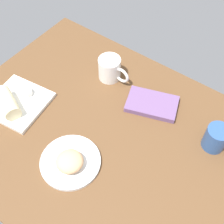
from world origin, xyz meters
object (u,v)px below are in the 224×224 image
at_px(second_mug, 217,138).
at_px(round_plate, 71,162).
at_px(scone_pastry, 70,161).
at_px(breakfast_wrap, 8,103).
at_px(book_stack, 152,104).
at_px(coffee_mug, 110,69).
at_px(sauce_cup, 26,92).
at_px(square_plate, 18,103).

bearing_deg(second_mug, round_plate, -136.04).
relative_size(scone_pastry, breakfast_wrap, 0.69).
xyz_separation_m(book_stack, coffee_mug, (-0.23, 0.03, 0.04)).
relative_size(scone_pastry, sauce_cup, 1.90).
distance_m(breakfast_wrap, coffee_mug, 0.44).
height_order(round_plate, book_stack, book_stack).
distance_m(round_plate, breakfast_wrap, 0.35).
bearing_deg(coffee_mug, sauce_cup, -126.07).
bearing_deg(breakfast_wrap, scone_pastry, -74.89).
bearing_deg(sauce_cup, second_mug, 18.43).
bearing_deg(scone_pastry, coffee_mug, 108.42).
distance_m(breakfast_wrap, second_mug, 0.80).
height_order(breakfast_wrap, book_stack, breakfast_wrap).
distance_m(scone_pastry, book_stack, 0.41).
height_order(scone_pastry, sauce_cup, scone_pastry).
distance_m(round_plate, sauce_cup, 0.37).
height_order(breakfast_wrap, second_mug, second_mug).
relative_size(round_plate, scone_pastry, 2.24).
bearing_deg(breakfast_wrap, coffee_mug, -7.15).
relative_size(scone_pastry, coffee_mug, 0.65).
bearing_deg(scone_pastry, second_mug, 45.61).
height_order(square_plate, coffee_mug, coffee_mug).
bearing_deg(scone_pastry, book_stack, 77.68).
xyz_separation_m(square_plate, coffee_mug, (0.21, 0.34, 0.04)).
relative_size(scone_pastry, book_stack, 0.41).
bearing_deg(sauce_cup, scone_pastry, -20.90).
bearing_deg(square_plate, scone_pastry, -13.51).
height_order(breakfast_wrap, coffee_mug, coffee_mug).
height_order(square_plate, sauce_cup, sauce_cup).
distance_m(scone_pastry, breakfast_wrap, 0.36).
bearing_deg(breakfast_wrap, round_plate, -73.36).
distance_m(sauce_cup, book_stack, 0.51).
distance_m(scone_pastry, square_plate, 0.37).
bearing_deg(coffee_mug, round_plate, -72.47).
distance_m(square_plate, second_mug, 0.78).
relative_size(round_plate, breakfast_wrap, 1.54).
relative_size(book_stack, coffee_mug, 1.57).
bearing_deg(coffee_mug, breakfast_wrap, -119.55).
xyz_separation_m(round_plate, second_mug, (0.38, 0.36, 0.04)).
height_order(book_stack, coffee_mug, coffee_mug).
bearing_deg(second_mug, breakfast_wrap, -155.55).
distance_m(book_stack, second_mug, 0.28).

